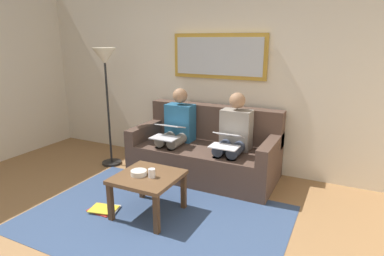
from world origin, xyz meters
name	(u,v)px	position (x,y,z in m)	size (l,w,h in m)	color
wall_rear	(221,74)	(0.00, -2.60, 1.30)	(6.00, 0.12, 2.60)	beige
area_rug	(155,218)	(0.00, -0.85, 0.00)	(2.60, 1.80, 0.01)	#33476B
couch	(206,152)	(0.00, -2.12, 0.31)	(1.89, 0.90, 0.90)	#4C382D
framed_mirror	(219,56)	(0.00, -2.51, 1.55)	(1.33, 0.05, 0.60)	#B7892D
coffee_table	(148,181)	(0.11, -0.90, 0.37)	(0.62, 0.62, 0.44)	brown
cup	(152,173)	(0.04, -0.88, 0.48)	(0.07, 0.07, 0.09)	silver
bowl	(139,173)	(0.19, -0.86, 0.46)	(0.16, 0.16, 0.05)	beige
person_left	(233,136)	(-0.40, -2.05, 0.61)	(0.38, 0.58, 1.14)	gray
laptop_white	(227,140)	(-0.40, -1.81, 0.63)	(0.33, 0.35, 0.16)	white
person_right	(177,128)	(0.40, -2.05, 0.61)	(0.38, 0.58, 1.14)	#235B84
laptop_silver	(168,131)	(0.40, -1.81, 0.63)	(0.34, 0.38, 0.16)	silver
magazine_stack	(104,209)	(0.57, -0.73, 0.02)	(0.33, 0.28, 0.03)	red
standing_lamp	(105,70)	(1.39, -1.85, 1.37)	(0.32, 0.32, 1.66)	black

